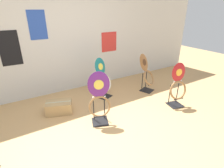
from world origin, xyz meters
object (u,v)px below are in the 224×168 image
object	(u,v)px
toilet_seat_display_purple_note	(99,98)
toilet_seat_display_woodgrain	(147,74)
storage_box	(59,107)
toilet_seat_display_crimson_swirl	(178,86)
toilet_seat_display_teal_sax	(103,79)

from	to	relation	value
toilet_seat_display_purple_note	toilet_seat_display_woodgrain	bearing A→B (deg)	20.44
toilet_seat_display_woodgrain	toilet_seat_display_purple_note	distance (m)	1.68
storage_box	toilet_seat_display_crimson_swirl	bearing A→B (deg)	-23.97
storage_box	toilet_seat_display_purple_note	bearing A→B (deg)	-51.58
toilet_seat_display_teal_sax	toilet_seat_display_purple_note	bearing A→B (deg)	-122.15
toilet_seat_display_crimson_swirl	toilet_seat_display_purple_note	bearing A→B (deg)	170.08
toilet_seat_display_crimson_swirl	toilet_seat_display_teal_sax	distance (m)	1.56
toilet_seat_display_woodgrain	toilet_seat_display_crimson_swirl	size ratio (longest dim) A/B	0.98
storage_box	toilet_seat_display_teal_sax	bearing A→B (deg)	8.44
toilet_seat_display_purple_note	toilet_seat_display_crimson_swirl	bearing A→B (deg)	-9.92
toilet_seat_display_woodgrain	toilet_seat_display_teal_sax	distance (m)	1.08
toilet_seat_display_purple_note	storage_box	bearing A→B (deg)	128.42
toilet_seat_display_purple_note	storage_box	world-z (taller)	toilet_seat_display_purple_note
toilet_seat_display_woodgrain	toilet_seat_display_teal_sax	world-z (taller)	toilet_seat_display_woodgrain
toilet_seat_display_woodgrain	toilet_seat_display_crimson_swirl	world-z (taller)	toilet_seat_display_crimson_swirl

